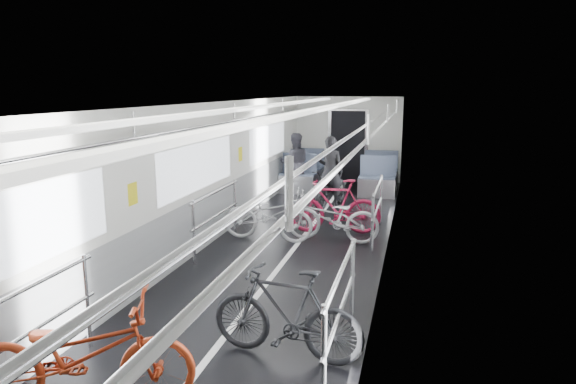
{
  "coord_description": "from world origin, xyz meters",
  "views": [
    {
      "loc": [
        1.91,
        -7.55,
        2.64
      ],
      "look_at": [
        0.0,
        0.03,
        1.05
      ],
      "focal_mm": 32.0,
      "sensor_mm": 36.0,
      "label": 1
    }
  ],
  "objects_px": {
    "person_standing": "(330,172)",
    "person_seated": "(295,163)",
    "bike_left_far": "(272,214)",
    "bike_right_far": "(335,206)",
    "bike_right_near": "(286,313)",
    "bike_right_mid": "(329,218)",
    "bike_left_near": "(82,354)",
    "bike_aisle": "(332,189)"
  },
  "relations": [
    {
      "from": "bike_left_near",
      "to": "person_seated",
      "type": "height_order",
      "value": "person_seated"
    },
    {
      "from": "bike_right_near",
      "to": "person_standing",
      "type": "xyz_separation_m",
      "value": [
        -0.69,
        6.67,
        0.33
      ]
    },
    {
      "from": "bike_right_far",
      "to": "person_seated",
      "type": "xyz_separation_m",
      "value": [
        -1.57,
        3.43,
        0.26
      ]
    },
    {
      "from": "bike_right_far",
      "to": "person_standing",
      "type": "distance_m",
      "value": 2.2
    },
    {
      "from": "bike_right_near",
      "to": "person_standing",
      "type": "relative_size",
      "value": 0.98
    },
    {
      "from": "bike_left_far",
      "to": "bike_right_far",
      "type": "xyz_separation_m",
      "value": [
        1.02,
        0.6,
        0.06
      ]
    },
    {
      "from": "bike_right_near",
      "to": "bike_left_far",
      "type": "bearing_deg",
      "value": -156.29
    },
    {
      "from": "bike_right_near",
      "to": "bike_right_mid",
      "type": "xyz_separation_m",
      "value": [
        -0.23,
        3.85,
        -0.02
      ]
    },
    {
      "from": "bike_left_near",
      "to": "bike_right_mid",
      "type": "distance_m",
      "value": 5.2
    },
    {
      "from": "bike_left_far",
      "to": "person_seated",
      "type": "xyz_separation_m",
      "value": [
        -0.55,
        4.03,
        0.32
      ]
    },
    {
      "from": "bike_left_near",
      "to": "bike_right_mid",
      "type": "xyz_separation_m",
      "value": [
        1.2,
        5.06,
        -0.03
      ]
    },
    {
      "from": "bike_right_mid",
      "to": "person_seated",
      "type": "xyz_separation_m",
      "value": [
        -1.58,
        4.12,
        0.31
      ]
    },
    {
      "from": "person_standing",
      "to": "person_seated",
      "type": "distance_m",
      "value": 1.72
    },
    {
      "from": "bike_right_near",
      "to": "person_seated",
      "type": "relative_size",
      "value": 1.03
    },
    {
      "from": "bike_left_near",
      "to": "bike_right_far",
      "type": "relative_size",
      "value": 1.1
    },
    {
      "from": "bike_right_far",
      "to": "person_standing",
      "type": "height_order",
      "value": "person_standing"
    },
    {
      "from": "bike_left_near",
      "to": "bike_right_near",
      "type": "height_order",
      "value": "bike_left_near"
    },
    {
      "from": "bike_left_far",
      "to": "bike_right_far",
      "type": "height_order",
      "value": "bike_right_far"
    },
    {
      "from": "person_seated",
      "to": "bike_right_far",
      "type": "bearing_deg",
      "value": 95.19
    },
    {
      "from": "bike_left_far",
      "to": "bike_aisle",
      "type": "xyz_separation_m",
      "value": [
        0.63,
        2.63,
        -0.02
      ]
    },
    {
      "from": "bike_left_far",
      "to": "bike_right_mid",
      "type": "relative_size",
      "value": 0.99
    },
    {
      "from": "bike_left_near",
      "to": "bike_aisle",
      "type": "relative_size",
      "value": 1.13
    },
    {
      "from": "bike_right_near",
      "to": "bike_aisle",
      "type": "relative_size",
      "value": 0.96
    },
    {
      "from": "bike_right_near",
      "to": "person_standing",
      "type": "bearing_deg",
      "value": -168.14
    },
    {
      "from": "bike_left_near",
      "to": "bike_left_far",
      "type": "bearing_deg",
      "value": -21.03
    },
    {
      "from": "person_seated",
      "to": "bike_right_near",
      "type": "bearing_deg",
      "value": 83.37
    },
    {
      "from": "bike_right_far",
      "to": "bike_aisle",
      "type": "height_order",
      "value": "bike_right_far"
    },
    {
      "from": "bike_right_near",
      "to": "bike_right_far",
      "type": "relative_size",
      "value": 0.93
    },
    {
      "from": "person_standing",
      "to": "person_seated",
      "type": "xyz_separation_m",
      "value": [
        -1.12,
        1.3,
        -0.03
      ]
    },
    {
      "from": "bike_right_near",
      "to": "person_standing",
      "type": "distance_m",
      "value": 6.72
    },
    {
      "from": "bike_right_near",
      "to": "bike_left_near",
      "type": "bearing_deg",
      "value": -43.83
    },
    {
      "from": "bike_right_mid",
      "to": "person_standing",
      "type": "bearing_deg",
      "value": 178.29
    },
    {
      "from": "bike_right_near",
      "to": "bike_aisle",
      "type": "height_order",
      "value": "bike_right_near"
    },
    {
      "from": "bike_right_near",
      "to": "bike_right_far",
      "type": "xyz_separation_m",
      "value": [
        -0.24,
        4.54,
        0.04
      ]
    },
    {
      "from": "bike_right_mid",
      "to": "bike_aisle",
      "type": "bearing_deg",
      "value": 177.42
    },
    {
      "from": "bike_right_near",
      "to": "bike_aisle",
      "type": "bearing_deg",
      "value": -168.56
    },
    {
      "from": "bike_left_near",
      "to": "bike_left_far",
      "type": "distance_m",
      "value": 5.15
    },
    {
      "from": "bike_right_far",
      "to": "person_standing",
      "type": "bearing_deg",
      "value": -175.78
    },
    {
      "from": "bike_aisle",
      "to": "bike_left_far",
      "type": "bearing_deg",
      "value": -90.15
    },
    {
      "from": "bike_left_near",
      "to": "bike_right_near",
      "type": "relative_size",
      "value": 1.18
    },
    {
      "from": "bike_left_far",
      "to": "bike_right_mid",
      "type": "xyz_separation_m",
      "value": [
        1.03,
        -0.09,
        0.0
      ]
    },
    {
      "from": "bike_left_far",
      "to": "person_standing",
      "type": "distance_m",
      "value": 2.81
    }
  ]
}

